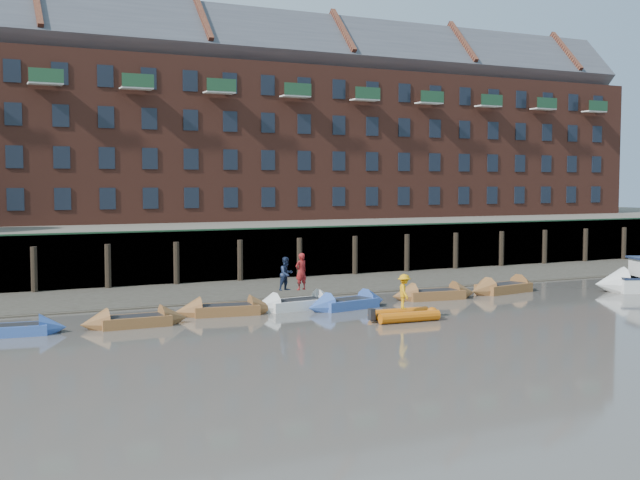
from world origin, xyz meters
TOP-DOWN VIEW (x-y plane):
  - ground at (0.00, 0.00)m, footprint 220.00×220.00m
  - foreshore at (0.00, 18.00)m, footprint 110.00×8.00m
  - mud_band at (0.00, 14.60)m, footprint 110.00×1.60m
  - river_wall at (-0.00, 22.38)m, footprint 110.00×1.23m
  - bank_terrace at (0.00, 36.00)m, footprint 110.00×28.00m
  - apartment_terrace at (-0.00, 36.99)m, footprint 80.60×15.56m
  - rowboat_0 at (-16.21, 9.42)m, footprint 4.37×1.69m
  - rowboat_1 at (-11.28, 9.28)m, footprint 4.55×1.35m
  - rowboat_2 at (-6.82, 10.47)m, footprint 4.81×1.97m
  - rowboat_3 at (-3.17, 10.53)m, footprint 4.86×1.82m
  - rowboat_4 at (-0.88, 9.67)m, footprint 4.82×2.24m
  - rowboat_5 at (4.70, 10.52)m, footprint 4.89×1.91m
  - rowboat_6 at (9.59, 10.93)m, footprint 5.17×2.29m
  - rib_tender at (-0.04, 5.59)m, footprint 3.19×1.63m
  - person_rower_a at (-2.95, 10.55)m, footprint 0.74×0.59m
  - person_rower_b at (-3.68, 10.63)m, footprint 0.95×0.84m
  - person_rib_crew at (-0.18, 5.58)m, footprint 0.89×1.15m

SIDE VIEW (x-z plane):
  - ground at x=0.00m, z-range 0.00..0.00m
  - foreshore at x=0.00m, z-range -0.25..0.25m
  - mud_band at x=0.00m, z-range -0.05..0.05m
  - rowboat_0 at x=-16.21m, z-range -0.40..0.84m
  - rowboat_1 at x=-11.28m, z-range -0.43..0.89m
  - rib_tender at x=-0.04m, z-range -0.04..0.51m
  - rowboat_4 at x=-0.88m, z-range -0.44..0.91m
  - rowboat_2 at x=-6.82m, z-range -0.44..0.92m
  - rowboat_3 at x=-3.17m, z-range -0.45..0.93m
  - rowboat_5 at x=4.70m, z-range -0.45..0.94m
  - rowboat_6 at x=9.59m, z-range -0.47..0.98m
  - person_rib_crew at x=-0.18m, z-range 0.51..2.07m
  - river_wall at x=0.00m, z-range -0.06..3.24m
  - bank_terrace at x=0.00m, z-range 0.00..3.20m
  - person_rower_b at x=-3.68m, z-range 0.93..2.55m
  - person_rower_a at x=-2.95m, z-range 0.93..2.72m
  - apartment_terrace at x=0.00m, z-range 2.34..23.31m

